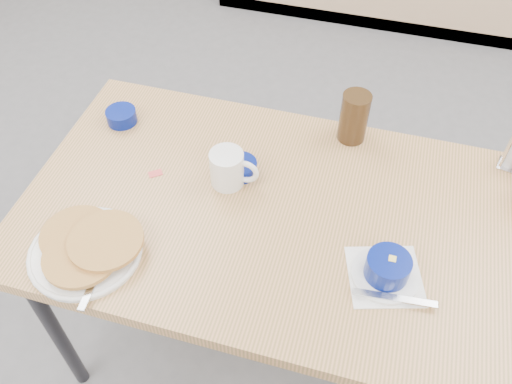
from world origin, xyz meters
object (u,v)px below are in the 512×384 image
(creamer_bowl, at_px, (121,116))
(amber_tumbler, at_px, (354,117))
(dining_table, at_px, (281,226))
(grits_setting, at_px, (387,270))
(butter_bowl, at_px, (241,168))
(coffee_mug, at_px, (229,168))
(pancake_plate, at_px, (87,248))

(creamer_bowl, xyz_separation_m, amber_tumbler, (0.69, 0.12, 0.06))
(dining_table, relative_size, grits_setting, 5.97)
(amber_tumbler, bearing_deg, butter_bowl, -139.77)
(amber_tumbler, bearing_deg, coffee_mug, -137.19)
(pancake_plate, relative_size, butter_bowl, 3.22)
(coffee_mug, distance_m, creamer_bowl, 0.43)
(dining_table, distance_m, butter_bowl, 0.20)
(pancake_plate, xyz_separation_m, creamer_bowl, (-0.13, 0.48, 0.00))
(dining_table, relative_size, pancake_plate, 4.73)
(grits_setting, relative_size, butter_bowl, 2.55)
(creamer_bowl, relative_size, amber_tumbler, 0.59)
(dining_table, relative_size, coffee_mug, 10.18)
(dining_table, height_order, grits_setting, grits_setting)
(coffee_mug, relative_size, butter_bowl, 1.50)
(pancake_plate, bearing_deg, amber_tumbler, 46.84)
(pancake_plate, distance_m, amber_tumbler, 0.82)
(coffee_mug, xyz_separation_m, creamer_bowl, (-0.40, 0.15, -0.03))
(coffee_mug, distance_m, butter_bowl, 0.06)
(dining_table, xyz_separation_m, grits_setting, (0.29, -0.13, 0.09))
(pancake_plate, relative_size, creamer_bowl, 3.21)
(coffee_mug, height_order, butter_bowl, coffee_mug)
(grits_setting, relative_size, creamer_bowl, 2.54)
(creamer_bowl, relative_size, butter_bowl, 1.00)
(coffee_mug, height_order, grits_setting, coffee_mug)
(dining_table, distance_m, creamer_bowl, 0.61)
(dining_table, xyz_separation_m, pancake_plate, (-0.43, -0.26, 0.08))
(pancake_plate, bearing_deg, grits_setting, 10.30)
(pancake_plate, height_order, grits_setting, grits_setting)
(coffee_mug, bearing_deg, butter_bowl, 63.13)
(dining_table, distance_m, coffee_mug, 0.22)
(coffee_mug, height_order, amber_tumbler, amber_tumbler)
(butter_bowl, distance_m, amber_tumbler, 0.36)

